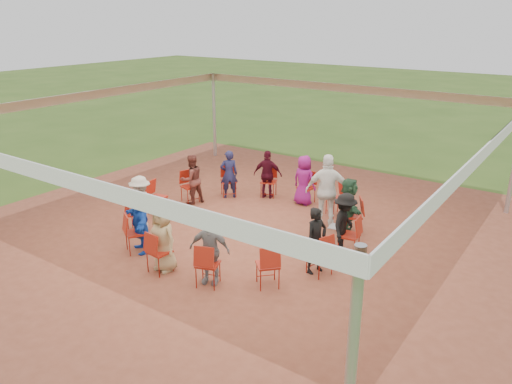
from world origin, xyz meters
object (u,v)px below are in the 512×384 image
Objects in this scene: chair_12 at (268,265)px; person_seated_0 at (344,224)px; person_seated_8 at (163,239)px; person_seated_9 at (209,250)px; person_seated_5 at (192,179)px; chair_0 at (349,236)px; chair_6 at (190,187)px; person_seated_3 at (268,175)px; cable_coil at (254,235)px; chair_7 at (157,198)px; chair_3 at (306,188)px; standing_person at (328,191)px; chair_9 at (135,233)px; person_seated_4 at (229,174)px; chair_2 at (336,199)px; chair_4 at (269,182)px; chair_8 at (137,214)px; person_seated_6 at (141,204)px; chair_1 at (353,216)px; chair_13 at (320,254)px; person_seated_2 at (304,180)px; chair_5 at (229,181)px; person_seated_7 at (140,222)px; person_seated_10 at (316,241)px; chair_11 at (208,264)px; person_seated_1 at (349,206)px.

person_seated_0 is at bearing 28.52° from chair_12.
person_seated_9 is at bearing 12.86° from person_seated_8.
person_seated_5 is (-4.24, 2.57, 0.25)m from chair_12.
chair_0 is 0.65× the size of person_seated_0.
chair_6 is 0.65× the size of person_seated_3.
cable_coil is (-0.55, 2.30, -0.68)m from person_seated_9.
person_seated_5 is (-1.49, -1.55, 0.00)m from person_seated_3.
chair_6 is 1.00× the size of chair_7.
chair_3 is 0.49× the size of standing_person.
chair_9 is 0.65× the size of person_seated_4.
person_seated_9 reaches higher than cable_coil.
chair_12 is (0.54, -4.03, 0.00)m from chair_2.
person_seated_0 is 0.76× the size of standing_person.
chair_4 is 1.00× the size of chair_12.
chair_2 is at bearing 102.86° from chair_8.
person_seated_4 reaches higher than chair_6.
person_seated_0 and person_seated_6 have the same top height.
chair_0 is 1.00× the size of chair_1.
chair_8 is 4.69m from chair_13.
chair_1 is 0.65× the size of person_seated_2.
person_seated_6 is (-0.28, -3.08, 0.00)m from person_seated_4.
chair_12 is 4.96m from person_seated_3.
chair_2 is 0.65× the size of person_seated_9.
chair_4 is at bearing 141.43° from chair_7.
chair_1 is at bearing 90.00° from chair_8.
person_seated_3 is (0.47, 4.56, 0.25)m from chair_9.
chair_3 is 2.26m from chair_5.
chair_5 is at bearing 173.05° from person_seated_5.
chair_12 is at bearing 50.35° from person_seated_6.
person_seated_8 reaches higher than chair_13.
chair_7 is 0.65× the size of person_seated_2.
person_seated_3 is at bearing 154.29° from person_seated_5.
chair_1 is 2.26m from chair_3.
person_seated_0 is at bearing 115.06° from chair_5.
person_seated_0 is 4.47m from person_seated_7.
chair_1 is at bearing 149.72° from standing_person.
chair_6 is at bearing 102.86° from chair_12.
person_seated_7 reaches higher than chair_4.
person_seated_10 reaches higher than chair_7.
person_seated_5 reaches higher than chair_12.
chair_6 is 2.22m from person_seated_6.
chair_11 reaches higher than cable_coil.
chair_11 is 4.96m from person_seated_2.
person_seated_7 reaches higher than chair_13.
person_seated_10 reaches higher than chair_4.
person_seated_0 is 1.00× the size of person_seated_1.
person_seated_2 is at bearing 64.94° from chair_12.
chair_7 is at bearing 143.12° from person_seated_8.
person_seated_9 is 2.46m from cable_coil.
person_seated_0 is 2.28m from cable_coil.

